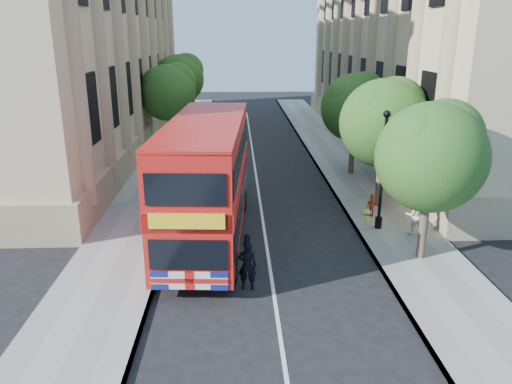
{
  "coord_description": "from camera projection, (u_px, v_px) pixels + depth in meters",
  "views": [
    {
      "loc": [
        -1.2,
        -14.15,
        8.31
      ],
      "look_at": [
        -0.43,
        4.58,
        2.3
      ],
      "focal_mm": 35.0,
      "sensor_mm": 36.0,
      "label": 1
    }
  ],
  "objects": [
    {
      "name": "ground",
      "position": [
        275.0,
        303.0,
        16.04
      ],
      "size": [
        120.0,
        120.0,
        0.0
      ],
      "primitive_type": "plane",
      "color": "black",
      "rests_on": "ground"
    },
    {
      "name": "pavement_right",
      "position": [
        371.0,
        200.0,
        25.76
      ],
      "size": [
        3.5,
        80.0,
        0.12
      ],
      "primitive_type": "cube",
      "color": "gray",
      "rests_on": "ground"
    },
    {
      "name": "pavement_left",
      "position": [
        147.0,
        203.0,
        25.31
      ],
      "size": [
        3.5,
        80.0,
        0.12
      ],
      "primitive_type": "cube",
      "color": "gray",
      "rests_on": "ground"
    },
    {
      "name": "building_right",
      "position": [
        438.0,
        23.0,
        36.67
      ],
      "size": [
        12.0,
        38.0,
        18.0
      ],
      "primitive_type": "cube",
      "color": "tan",
      "rests_on": "ground"
    },
    {
      "name": "building_left",
      "position": [
        58.0,
        22.0,
        35.59
      ],
      "size": [
        12.0,
        38.0,
        18.0
      ],
      "primitive_type": "cube",
      "color": "tan",
      "rests_on": "ground"
    },
    {
      "name": "tree_right_near",
      "position": [
        432.0,
        151.0,
        17.86
      ],
      "size": [
        4.0,
        4.0,
        6.08
      ],
      "color": "#473828",
      "rests_on": "ground"
    },
    {
      "name": "tree_right_mid",
      "position": [
        385.0,
        118.0,
        23.51
      ],
      "size": [
        4.2,
        4.2,
        6.37
      ],
      "color": "#473828",
      "rests_on": "ground"
    },
    {
      "name": "tree_right_far",
      "position": [
        355.0,
        104.0,
        29.26
      ],
      "size": [
        4.0,
        4.0,
        6.15
      ],
      "color": "#473828",
      "rests_on": "ground"
    },
    {
      "name": "tree_left_far",
      "position": [
        168.0,
        89.0,
        35.42
      ],
      "size": [
        4.0,
        4.0,
        6.3
      ],
      "color": "#473828",
      "rests_on": "ground"
    },
    {
      "name": "tree_left_back",
      "position": [
        180.0,
        76.0,
        42.95
      ],
      "size": [
        4.2,
        4.2,
        6.65
      ],
      "color": "#473828",
      "rests_on": "ground"
    },
    {
      "name": "lamp_post",
      "position": [
        382.0,
        175.0,
        21.18
      ],
      "size": [
        0.32,
        0.32,
        5.16
      ],
      "color": "black",
      "rests_on": "pavement_right"
    },
    {
      "name": "double_decker_bus",
      "position": [
        207.0,
        177.0,
        20.21
      ],
      "size": [
        3.47,
        10.79,
        4.92
      ],
      "rotation": [
        0.0,
        0.0,
        -0.06
      ],
      "color": "#BA120C",
      "rests_on": "ground"
    },
    {
      "name": "box_van",
      "position": [
        208.0,
        167.0,
        26.52
      ],
      "size": [
        2.47,
        5.38,
        3.01
      ],
      "rotation": [
        0.0,
        0.0,
        0.06
      ],
      "color": "black",
      "rests_on": "ground"
    },
    {
      "name": "police_constable",
      "position": [
        247.0,
        265.0,
        16.7
      ],
      "size": [
        0.66,
        0.46,
        1.73
      ],
      "primitive_type": "imported",
      "rotation": [
        0.0,
        0.0,
        3.07
      ],
      "color": "black",
      "rests_on": "ground"
    },
    {
      "name": "woman_pedestrian",
      "position": [
        414.0,
        215.0,
        20.99
      ],
      "size": [
        0.84,
        0.67,
        1.69
      ],
      "primitive_type": "imported",
      "rotation": [
        0.0,
        0.0,
        3.11
      ],
      "color": "white",
      "rests_on": "pavement_right"
    },
    {
      "name": "child_a",
      "position": [
        372.0,
        205.0,
        23.07
      ],
      "size": [
        0.7,
        0.58,
        1.12
      ],
      "primitive_type": "imported",
      "rotation": [
        0.0,
        0.0,
        3.7
      ],
      "color": "#E35928",
      "rests_on": "pavement_right"
    },
    {
      "name": "child_b",
      "position": [
        367.0,
        220.0,
        21.51
      ],
      "size": [
        0.66,
        0.46,
        0.94
      ],
      "primitive_type": "imported",
      "rotation": [
        0.0,
        0.0,
        3.33
      ],
      "color": "#E9D24F",
      "rests_on": "pavement_right"
    }
  ]
}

